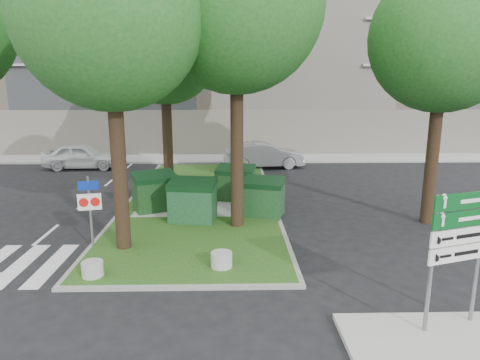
{
  "coord_description": "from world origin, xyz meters",
  "views": [
    {
      "loc": [
        1.77,
        -9.91,
        5.05
      ],
      "look_at": [
        2.08,
        3.44,
        2.0
      ],
      "focal_mm": 32.0,
      "sensor_mm": 36.0,
      "label": 1
    }
  ],
  "objects_px": {
    "dumpster_b": "(193,201)",
    "dumpster_c": "(236,183)",
    "dumpster_d": "(263,197)",
    "directional_sign": "(458,239)",
    "bollard_right": "(222,260)",
    "tree_street_right": "(448,23)",
    "bollard_left": "(92,269)",
    "dumpster_a": "(155,192)",
    "car_silver": "(264,155)",
    "car_white": "(82,156)",
    "traffic_sign_pole": "(90,203)",
    "tree_median_mid": "(166,36)",
    "tree_median_far": "(240,13)",
    "bollard_mid": "(184,216)",
    "litter_bin": "(233,190)"
  },
  "relations": [
    {
      "from": "dumpster_b",
      "to": "dumpster_c",
      "type": "distance_m",
      "value": 3.26
    },
    {
      "from": "dumpster_d",
      "to": "directional_sign",
      "type": "relative_size",
      "value": 0.64
    },
    {
      "from": "dumpster_c",
      "to": "dumpster_d",
      "type": "height_order",
      "value": "dumpster_c"
    },
    {
      "from": "dumpster_d",
      "to": "bollard_right",
      "type": "bearing_deg",
      "value": -90.74
    },
    {
      "from": "tree_street_right",
      "to": "bollard_left",
      "type": "distance_m",
      "value": 13.58
    },
    {
      "from": "dumpster_a",
      "to": "car_silver",
      "type": "height_order",
      "value": "dumpster_a"
    },
    {
      "from": "dumpster_a",
      "to": "dumpster_d",
      "type": "height_order",
      "value": "dumpster_a"
    },
    {
      "from": "dumpster_d",
      "to": "bollard_left",
      "type": "xyz_separation_m",
      "value": [
        -4.83,
        -5.18,
        -0.5
      ]
    },
    {
      "from": "dumpster_b",
      "to": "directional_sign",
      "type": "relative_size",
      "value": 0.64
    },
    {
      "from": "dumpster_c",
      "to": "car_white",
      "type": "relative_size",
      "value": 0.41
    },
    {
      "from": "traffic_sign_pole",
      "to": "car_white",
      "type": "distance_m",
      "value": 13.64
    },
    {
      "from": "directional_sign",
      "to": "tree_median_mid",
      "type": "bearing_deg",
      "value": 105.43
    },
    {
      "from": "tree_street_right",
      "to": "bollard_right",
      "type": "bearing_deg",
      "value": -151.78
    },
    {
      "from": "dumpster_b",
      "to": "traffic_sign_pole",
      "type": "xyz_separation_m",
      "value": [
        -2.9,
        -2.43,
        0.62
      ]
    },
    {
      "from": "tree_median_far",
      "to": "dumpster_d",
      "type": "bearing_deg",
      "value": -83.63
    },
    {
      "from": "dumpster_d",
      "to": "bollard_mid",
      "type": "height_order",
      "value": "dumpster_d"
    },
    {
      "from": "tree_street_right",
      "to": "dumpster_b",
      "type": "xyz_separation_m",
      "value": [
        -8.69,
        0.04,
        -6.12
      ]
    },
    {
      "from": "dumpster_c",
      "to": "traffic_sign_pole",
      "type": "xyz_separation_m",
      "value": [
        -4.5,
        -5.26,
        0.65
      ]
    },
    {
      "from": "litter_bin",
      "to": "car_white",
      "type": "bearing_deg",
      "value": 141.39
    },
    {
      "from": "litter_bin",
      "to": "traffic_sign_pole",
      "type": "xyz_separation_m",
      "value": [
        -4.4,
        -5.66,
        1.05
      ]
    },
    {
      "from": "litter_bin",
      "to": "traffic_sign_pole",
      "type": "bearing_deg",
      "value": -127.89
    },
    {
      "from": "tree_median_mid",
      "to": "tree_median_far",
      "type": "bearing_deg",
      "value": 43.15
    },
    {
      "from": "tree_street_right",
      "to": "bollard_right",
      "type": "distance_m",
      "value": 10.87
    },
    {
      "from": "car_white",
      "to": "dumpster_a",
      "type": "bearing_deg",
      "value": -148.75
    },
    {
      "from": "traffic_sign_pole",
      "to": "car_white",
      "type": "bearing_deg",
      "value": 98.02
    },
    {
      "from": "traffic_sign_pole",
      "to": "directional_sign",
      "type": "xyz_separation_m",
      "value": [
        8.79,
        -4.67,
        0.53
      ]
    },
    {
      "from": "tree_street_right",
      "to": "directional_sign",
      "type": "bearing_deg",
      "value": -111.61
    },
    {
      "from": "tree_median_far",
      "to": "tree_street_right",
      "type": "bearing_deg",
      "value": -45.83
    },
    {
      "from": "dumpster_d",
      "to": "directional_sign",
      "type": "distance_m",
      "value": 8.44
    },
    {
      "from": "tree_median_far",
      "to": "traffic_sign_pole",
      "type": "bearing_deg",
      "value": -117.02
    },
    {
      "from": "dumpster_a",
      "to": "bollard_mid",
      "type": "xyz_separation_m",
      "value": [
        1.29,
        -1.46,
        -0.55
      ]
    },
    {
      "from": "bollard_left",
      "to": "dumpster_c",
      "type": "bearing_deg",
      "value": 62.74
    },
    {
      "from": "dumpster_b",
      "to": "traffic_sign_pole",
      "type": "distance_m",
      "value": 3.83
    },
    {
      "from": "dumpster_b",
      "to": "litter_bin",
      "type": "relative_size",
      "value": 2.88
    },
    {
      "from": "tree_median_far",
      "to": "bollard_right",
      "type": "xyz_separation_m",
      "value": [
        -0.77,
        -11.06,
        -7.99
      ]
    },
    {
      "from": "dumpster_a",
      "to": "bollard_left",
      "type": "height_order",
      "value": "dumpster_a"
    },
    {
      "from": "tree_median_far",
      "to": "dumpster_b",
      "type": "relative_size",
      "value": 6.56
    },
    {
      "from": "bollard_left",
      "to": "car_silver",
      "type": "distance_m",
      "value": 16.03
    },
    {
      "from": "litter_bin",
      "to": "car_white",
      "type": "height_order",
      "value": "car_white"
    },
    {
      "from": "tree_median_mid",
      "to": "bollard_mid",
      "type": "xyz_separation_m",
      "value": [
        1.0,
        -4.06,
        -6.68
      ]
    },
    {
      "from": "dumpster_b",
      "to": "litter_bin",
      "type": "xyz_separation_m",
      "value": [
        1.51,
        3.23,
        -0.43
      ]
    },
    {
      "from": "dumpster_c",
      "to": "car_white",
      "type": "distance_m",
      "value": 11.82
    },
    {
      "from": "tree_median_mid",
      "to": "dumpster_a",
      "type": "bearing_deg",
      "value": -96.41
    },
    {
      "from": "tree_street_right",
      "to": "directional_sign",
      "type": "distance_m",
      "value": 9.07
    },
    {
      "from": "dumpster_a",
      "to": "bollard_right",
      "type": "relative_size",
      "value": 3.39
    },
    {
      "from": "tree_street_right",
      "to": "dumpster_d",
      "type": "distance_m",
      "value": 8.69
    },
    {
      "from": "tree_median_mid",
      "to": "bollard_right",
      "type": "height_order",
      "value": "tree_median_mid"
    },
    {
      "from": "traffic_sign_pole",
      "to": "bollard_mid",
      "type": "bearing_deg",
      "value": 30.39
    },
    {
      "from": "dumpster_c",
      "to": "directional_sign",
      "type": "xyz_separation_m",
      "value": [
        4.3,
        -9.93,
        1.18
      ]
    },
    {
      "from": "dumpster_c",
      "to": "dumpster_d",
      "type": "xyz_separation_m",
      "value": [
        1.0,
        -2.25,
        -0.02
      ]
    }
  ]
}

